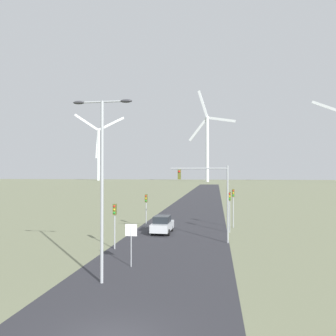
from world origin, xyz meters
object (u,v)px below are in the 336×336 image
(traffic_light_mast_overhead, at_px, (209,188))
(wind_turbine_far_left, at_px, (98,148))
(stop_sign_near, at_px, (131,237))
(car_approaching, at_px, (162,225))
(traffic_light_post_mid_left, at_px, (146,203))
(traffic_light_post_near_right, at_px, (233,199))
(traffic_light_post_mid_right, at_px, (230,203))
(traffic_light_post_near_left, at_px, (115,216))
(wind_turbine_left, at_px, (207,142))
(streetlamp, at_px, (102,168))

(traffic_light_mast_overhead, relative_size, wind_turbine_far_left, 0.12)
(stop_sign_near, distance_m, car_approaching, 12.31)
(stop_sign_near, distance_m, traffic_light_post_mid_left, 15.38)
(stop_sign_near, xyz_separation_m, traffic_light_mast_overhead, (4.95, 8.49, 2.94))
(traffic_light_post_mid_left, xyz_separation_m, traffic_light_mast_overhead, (7.23, -6.70, 2.13))
(traffic_light_post_near_right, relative_size, traffic_light_post_mid_right, 1.03)
(traffic_light_post_mid_left, bearing_deg, traffic_light_post_near_right, 10.76)
(traffic_light_post_mid_left, xyz_separation_m, car_approaching, (2.36, -2.93, -1.90))
(traffic_light_post_near_right, distance_m, wind_turbine_far_left, 244.40)
(stop_sign_near, bearing_deg, traffic_light_post_near_left, 119.16)
(wind_turbine_left, bearing_deg, traffic_light_post_near_left, -90.47)
(stop_sign_near, distance_m, traffic_light_post_near_right, 18.70)
(streetlamp, height_order, traffic_light_mast_overhead, streetlamp)
(traffic_light_post_near_left, bearing_deg, car_approaching, 69.82)
(car_approaching, distance_m, wind_turbine_left, 206.72)
(traffic_light_post_near_left, distance_m, wind_turbine_left, 213.90)
(car_approaching, height_order, wind_turbine_left, wind_turbine_left)
(traffic_light_post_near_right, distance_m, car_approaching, 9.19)
(wind_turbine_far_left, xyz_separation_m, wind_turbine_left, (90.80, -22.06, 2.09))
(traffic_light_post_near_left, height_order, car_approaching, traffic_light_post_near_left)
(traffic_light_mast_overhead, xyz_separation_m, wind_turbine_far_left, (-96.66, 230.64, 21.93))
(traffic_light_post_near_left, relative_size, car_approaching, 0.89)
(traffic_light_post_mid_left, distance_m, wind_turbine_far_left, 242.34)
(traffic_light_mast_overhead, distance_m, car_approaching, 7.36)
(traffic_light_post_near_right, relative_size, traffic_light_mast_overhead, 0.64)
(traffic_light_post_mid_left, bearing_deg, traffic_light_post_mid_right, -8.76)
(stop_sign_near, xyz_separation_m, wind_turbine_far_left, (-91.71, 239.13, 24.88))
(traffic_light_post_mid_right, xyz_separation_m, car_approaching, (-6.94, -1.50, -2.21))
(traffic_light_post_mid_right, distance_m, wind_turbine_left, 205.10)
(traffic_light_post_near_right, bearing_deg, wind_turbine_left, 92.43)
(traffic_light_post_near_left, relative_size, traffic_light_post_mid_right, 0.87)
(streetlamp, xyz_separation_m, traffic_light_post_mid_right, (7.84, 17.11, -3.42))
(streetlamp, bearing_deg, traffic_light_post_mid_left, 94.49)
(streetlamp, distance_m, wind_turbine_left, 221.56)
(streetlamp, bearing_deg, wind_turbine_left, 90.02)
(streetlamp, height_order, wind_turbine_far_left, wind_turbine_far_left)
(stop_sign_near, height_order, traffic_light_post_near_right, traffic_light_post_near_right)
(streetlamp, xyz_separation_m, traffic_light_post_near_left, (-1.85, 8.15, -3.82))
(streetlamp, bearing_deg, stop_sign_near, 76.14)
(traffic_light_post_mid_right, distance_m, car_approaching, 7.44)
(car_approaching, relative_size, wind_turbine_left, 0.06)
(traffic_light_post_mid_right, height_order, traffic_light_mast_overhead, traffic_light_mast_overhead)
(traffic_light_post_near_left, distance_m, traffic_light_post_mid_right, 13.21)
(traffic_light_post_near_left, bearing_deg, traffic_light_post_mid_right, 42.78)
(wind_turbine_left, bearing_deg, traffic_light_post_mid_left, -90.39)
(stop_sign_near, xyz_separation_m, traffic_light_post_mid_left, (-2.29, 15.19, 0.81))
(wind_turbine_far_left, distance_m, wind_turbine_left, 93.46)
(traffic_light_mast_overhead, bearing_deg, wind_turbine_left, 91.61)
(car_approaching, bearing_deg, traffic_light_post_mid_left, 128.82)
(stop_sign_near, relative_size, car_approaching, 0.69)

